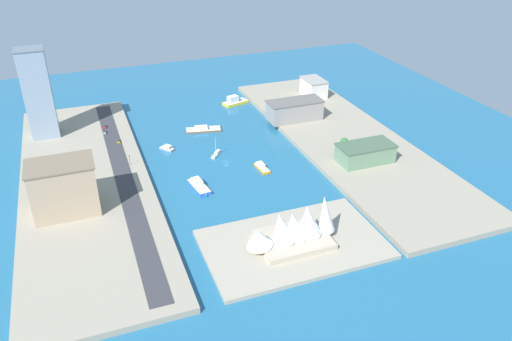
% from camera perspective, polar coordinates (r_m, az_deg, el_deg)
% --- Properties ---
extents(ground_plane, '(440.00, 440.00, 0.00)m').
position_cam_1_polar(ground_plane, '(315.35, -3.38, 1.00)').
color(ground_plane, '#23668E').
extents(quay_west, '(70.00, 240.00, 3.08)m').
position_cam_1_polar(quay_west, '(345.79, 10.00, 3.50)').
color(quay_west, '#9E937F').
rests_on(quay_west, ground_plane).
extents(quay_east, '(70.00, 240.00, 3.08)m').
position_cam_1_polar(quay_east, '(304.14, -18.63, -1.39)').
color(quay_east, '#9E937F').
rests_on(quay_east, ground_plane).
extents(peninsula_point, '(84.47, 52.54, 2.00)m').
position_cam_1_polar(peninsula_point, '(242.58, 4.23, -8.26)').
color(peninsula_point, '#A89E89').
rests_on(peninsula_point, ground_plane).
extents(road_strip, '(10.13, 228.00, 0.15)m').
position_cam_1_polar(road_strip, '(303.88, -14.75, -0.45)').
color(road_strip, '#38383D').
rests_on(road_strip, quay_east).
extents(water_taxi_orange, '(6.00, 15.14, 3.34)m').
position_cam_1_polar(water_taxi_orange, '(305.84, 0.65, 0.37)').
color(water_taxi_orange, orange).
rests_on(water_taxi_orange, ground_plane).
extents(barge_flat_brown, '(26.23, 13.46, 3.21)m').
position_cam_1_polar(barge_flat_brown, '(358.62, -6.00, 4.66)').
color(barge_flat_brown, brown).
rests_on(barge_flat_brown, ground_plane).
extents(catamaran_blue, '(9.93, 21.39, 4.33)m').
position_cam_1_polar(catamaran_blue, '(288.00, -6.47, -1.71)').
color(catamaran_blue, blue).
rests_on(catamaran_blue, ground_plane).
extents(ferry_yellow_fast, '(21.80, 13.84, 7.07)m').
position_cam_1_polar(ferry_yellow_fast, '(403.32, -2.42, 7.79)').
color(ferry_yellow_fast, yellow).
rests_on(ferry_yellow_fast, ground_plane).
extents(yacht_sleek_gray, '(9.36, 10.46, 3.32)m').
position_cam_1_polar(yacht_sleek_gray, '(334.06, -9.96, 2.51)').
color(yacht_sleek_gray, '#999EA3').
rests_on(yacht_sleek_gray, ground_plane).
extents(sailboat_small_white, '(9.16, 9.82, 12.93)m').
position_cam_1_polar(sailboat_small_white, '(323.07, -4.46, 1.89)').
color(sailboat_small_white, white).
rests_on(sailboat_small_white, ground_plane).
extents(terminal_long_green, '(34.22, 17.81, 11.30)m').
position_cam_1_polar(terminal_long_green, '(313.21, 12.20, 1.95)').
color(terminal_long_green, slate).
rests_on(terminal_long_green, quay_west).
extents(carpark_squat_concrete, '(39.51, 17.50, 14.15)m').
position_cam_1_polar(carpark_squat_concrete, '(366.04, 4.37, 6.81)').
color(carpark_squat_concrete, gray).
rests_on(carpark_squat_concrete, quay_west).
extents(tower_tall_glass, '(17.88, 15.18, 59.11)m').
position_cam_1_polar(tower_tall_glass, '(360.09, -23.34, 7.95)').
color(tower_tall_glass, '#8C9EB2').
rests_on(tower_tall_glass, quay_east).
extents(apartment_midrise_tan, '(32.78, 22.35, 27.71)m').
position_cam_1_polar(apartment_midrise_tan, '(271.82, -20.82, -1.82)').
color(apartment_midrise_tan, tan).
rests_on(apartment_midrise_tan, quay_east).
extents(hotel_broad_white, '(14.90, 23.36, 13.82)m').
position_cam_1_polar(hotel_broad_white, '(412.82, 6.50, 9.28)').
color(hotel_broad_white, silver).
rests_on(hotel_broad_white, quay_west).
extents(sedan_silver, '(2.03, 4.46, 1.65)m').
position_cam_1_polar(sedan_silver, '(359.75, -16.69, 4.15)').
color(sedan_silver, black).
rests_on(sedan_silver, road_strip).
extents(taxi_yellow_cab, '(2.06, 4.34, 1.51)m').
position_cam_1_polar(taxi_yellow_cab, '(343.83, -15.24, 3.19)').
color(taxi_yellow_cab, black).
rests_on(taxi_yellow_cab, road_strip).
extents(pickup_red, '(2.11, 4.70, 1.61)m').
position_cam_1_polar(pickup_red, '(368.82, -16.66, 4.77)').
color(pickup_red, black).
rests_on(pickup_red, road_strip).
extents(traffic_light_waterfront, '(0.36, 0.36, 6.50)m').
position_cam_1_polar(traffic_light_waterfront, '(311.76, -14.03, 1.32)').
color(traffic_light_waterfront, black).
rests_on(traffic_light_waterfront, quay_east).
extents(opera_landmark, '(45.46, 25.09, 22.93)m').
position_cam_1_polar(opera_landmark, '(237.03, 4.29, -6.46)').
color(opera_landmark, '#BCAD93').
rests_on(opera_landmark, peninsula_point).
extents(park_tree_cluster, '(7.46, 11.31, 8.25)m').
position_cam_1_polar(park_tree_cluster, '(323.77, 10.30, 3.00)').
color(park_tree_cluster, brown).
rests_on(park_tree_cluster, quay_west).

